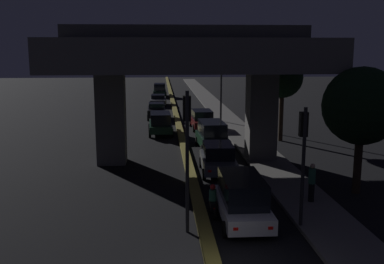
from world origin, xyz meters
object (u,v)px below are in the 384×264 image
at_px(car_grey_third_oncoming, 158,100).
at_px(car_black_second_oncoming, 156,111).
at_px(car_dark_green_lead_oncoming, 160,123).
at_px(pedestrian_on_sidewalk, 312,182).
at_px(traffic_light_left_of_median, 187,137).
at_px(car_white_lead, 242,198).
at_px(street_lamp, 217,71).
at_px(car_dark_red_fourth, 202,119).
at_px(motorcycle_black_filtering_near, 213,202).
at_px(car_dark_green_fourth_oncoming, 160,90).
at_px(traffic_light_right_of_median, 303,147).
at_px(car_grey_second, 218,158).
at_px(car_dark_green_third, 212,135).

bearing_deg(car_grey_third_oncoming, car_black_second_oncoming, 0.33).
bearing_deg(car_dark_green_lead_oncoming, pedestrian_on_sidewalk, 19.34).
relative_size(traffic_light_left_of_median, car_white_lead, 1.22).
height_order(street_lamp, car_dark_red_fourth, street_lamp).
bearing_deg(car_grey_third_oncoming, pedestrian_on_sidewalk, 11.80).
relative_size(traffic_light_left_of_median, pedestrian_on_sidewalk, 3.10).
bearing_deg(motorcycle_black_filtering_near, car_dark_green_fourth_oncoming, 2.93).
xyz_separation_m(car_dark_green_lead_oncoming, car_dark_green_fourth_oncoming, (-0.04, 30.32, 0.02)).
bearing_deg(car_white_lead, car_black_second_oncoming, 7.72).
xyz_separation_m(traffic_light_right_of_median, car_dark_red_fourth, (-1.77, 22.53, -2.42)).
bearing_deg(motorcycle_black_filtering_near, car_grey_second, -8.90).
height_order(car_dark_red_fourth, motorcycle_black_filtering_near, car_dark_red_fourth).
distance_m(street_lamp, car_dark_green_fourth_oncoming, 25.70).
distance_m(car_dark_green_lead_oncoming, car_black_second_oncoming, 8.59).
height_order(traffic_light_left_of_median, car_dark_green_third, traffic_light_left_of_median).
distance_m(car_white_lead, car_grey_third_oncoming, 38.92).
bearing_deg(street_lamp, car_dark_green_third, -98.82).
xyz_separation_m(traffic_light_right_of_median, car_dark_green_fourth_oncoming, (-5.49, 50.49, -2.30)).
bearing_deg(car_dark_green_third, car_white_lead, 175.67).
bearing_deg(car_dark_green_third, car_dark_green_lead_oncoming, 29.87).
bearing_deg(pedestrian_on_sidewalk, car_dark_green_lead_oncoming, 111.09).
relative_size(car_white_lead, car_grey_third_oncoming, 0.97).
height_order(traffic_light_left_of_median, motorcycle_black_filtering_near, traffic_light_left_of_median).
bearing_deg(car_dark_green_fourth_oncoming, car_dark_red_fourth, 8.19).
xyz_separation_m(traffic_light_right_of_median, pedestrian_on_sidewalk, (1.33, 2.59, -2.23)).
distance_m(traffic_light_right_of_median, car_dark_green_fourth_oncoming, 50.84).
xyz_separation_m(car_dark_red_fourth, car_dark_green_fourth_oncoming, (-3.72, 27.96, 0.12)).
distance_m(traffic_light_left_of_median, car_grey_third_oncoming, 39.75).
distance_m(traffic_light_left_of_median, car_grey_second, 8.96).
distance_m(car_black_second_oncoming, motorcycle_black_filtering_near, 27.23).
bearing_deg(traffic_light_left_of_median, car_dark_green_fourth_oncoming, 91.17).
bearing_deg(car_dark_green_fourth_oncoming, traffic_light_left_of_median, 1.79).
bearing_deg(car_grey_second, traffic_light_left_of_median, 166.05).
bearing_deg(car_dark_green_fourth_oncoming, car_grey_second, 5.05).
height_order(traffic_light_right_of_median, car_dark_green_fourth_oncoming, traffic_light_right_of_median).
relative_size(car_grey_second, pedestrian_on_sidewalk, 2.29).
xyz_separation_m(car_dark_green_third, car_grey_third_oncoming, (-3.90, 25.10, -0.30)).
height_order(street_lamp, car_grey_third_oncoming, street_lamp).
distance_m(car_black_second_oncoming, car_dark_green_fourth_oncoming, 21.75).
bearing_deg(car_dark_red_fourth, traffic_light_left_of_median, 170.99).
height_order(street_lamp, car_dark_green_third, street_lamp).
bearing_deg(pedestrian_on_sidewalk, car_grey_second, 122.30).
bearing_deg(car_grey_third_oncoming, traffic_light_right_of_median, 9.24).
distance_m(traffic_light_left_of_median, street_lamp, 26.08).
bearing_deg(car_dark_green_lead_oncoming, car_dark_green_fourth_oncoming, 178.32).
height_order(car_white_lead, car_black_second_oncoming, car_white_lead).
xyz_separation_m(car_grey_third_oncoming, car_dark_green_fourth_oncoming, (0.22, 10.88, 0.29)).
bearing_deg(car_grey_second, car_grey_third_oncoming, 7.76).
xyz_separation_m(traffic_light_left_of_median, car_dark_green_lead_oncoming, (-0.99, 20.18, -2.75)).
height_order(car_black_second_oncoming, car_dark_green_fourth_oncoming, car_dark_green_fourth_oncoming).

